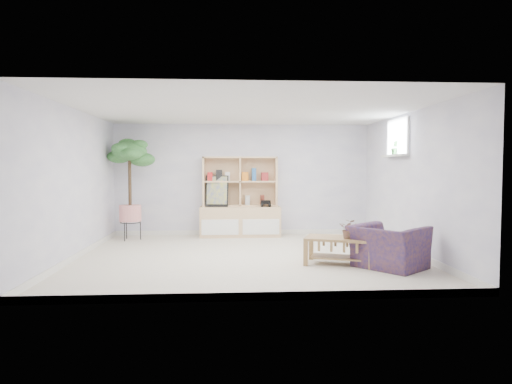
{
  "coord_description": "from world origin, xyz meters",
  "views": [
    {
      "loc": [
        -0.32,
        -7.42,
        1.46
      ],
      "look_at": [
        0.17,
        0.46,
        1.04
      ],
      "focal_mm": 32.0,
      "sensor_mm": 36.0,
      "label": 1
    }
  ],
  "objects": [
    {
      "name": "sill_plant",
      "position": [
        2.67,
        0.6,
        1.82
      ],
      "size": [
        0.16,
        0.15,
        0.25
      ],
      "primitive_type": "imported",
      "rotation": [
        0.0,
        0.0,
        -0.31
      ],
      "color": "#21592A",
      "rests_on": "window_sill"
    },
    {
      "name": "toy_truck",
      "position": [
        0.48,
        2.14,
        0.71
      ],
      "size": [
        0.3,
        0.21,
        0.16
      ],
      "primitive_type": null,
      "rotation": [
        0.0,
        0.0,
        -0.03
      ],
      "color": "black",
      "rests_on": "storage_unit"
    },
    {
      "name": "ceiling",
      "position": [
        0.0,
        0.0,
        2.4
      ],
      "size": [
        5.5,
        5.0,
        0.01
      ],
      "primitive_type": "cube",
      "color": "silver",
      "rests_on": "walls"
    },
    {
      "name": "table_plant",
      "position": [
        1.47,
        -0.82,
        0.56
      ],
      "size": [
        0.35,
        0.34,
        0.29
      ],
      "primitive_type": "imported",
      "rotation": [
        0.0,
        0.0,
        -0.57
      ],
      "color": "#266F2B",
      "rests_on": "coffee_table"
    },
    {
      "name": "window",
      "position": [
        2.73,
        0.6,
        2.0
      ],
      "size": [
        0.1,
        0.98,
        0.68
      ],
      "primitive_type": null,
      "color": "#C3D7FF",
      "rests_on": "walls"
    },
    {
      "name": "walls",
      "position": [
        0.0,
        0.0,
        1.2
      ],
      "size": [
        5.51,
        5.01,
        2.4
      ],
      "color": "silver",
      "rests_on": "floor"
    },
    {
      "name": "coffee_table",
      "position": [
        1.36,
        -0.68,
        0.21
      ],
      "size": [
        1.14,
        0.86,
        0.41
      ],
      "primitive_type": null,
      "rotation": [
        0.0,
        0.0,
        -0.35
      ],
      "color": "olive",
      "rests_on": "floor"
    },
    {
      "name": "armchair",
      "position": [
        2.01,
        -0.98,
        0.35
      ],
      "size": [
        1.25,
        1.27,
        0.71
      ],
      "primitive_type": "imported",
      "rotation": [
        0.0,
        0.0,
        2.25
      ],
      "color": "navy",
      "rests_on": "floor"
    },
    {
      "name": "poster",
      "position": [
        -0.55,
        2.21,
        0.97
      ],
      "size": [
        0.49,
        0.18,
        0.66
      ],
      "primitive_type": null,
      "rotation": [
        0.0,
        0.0,
        -0.14
      ],
      "color": "yellow",
      "rests_on": "storage_unit"
    },
    {
      "name": "floor_tree",
      "position": [
        -2.29,
        1.89,
        1.03
      ],
      "size": [
        0.84,
        0.84,
        2.07
      ],
      "primitive_type": null,
      "rotation": [
        0.0,
        0.0,
        0.1
      ],
      "color": "#21592A",
      "rests_on": "floor"
    },
    {
      "name": "window_sill",
      "position": [
        2.67,
        0.6,
        1.68
      ],
      "size": [
        0.14,
        1.0,
        0.04
      ],
      "primitive_type": "cube",
      "color": "white",
      "rests_on": "walls"
    },
    {
      "name": "floor",
      "position": [
        0.0,
        0.0,
        0.0
      ],
      "size": [
        5.5,
        5.0,
        0.01
      ],
      "primitive_type": "cube",
      "color": "beige",
      "rests_on": "ground"
    },
    {
      "name": "baseboard",
      "position": [
        0.0,
        0.0,
        0.05
      ],
      "size": [
        5.5,
        5.0,
        0.1
      ],
      "primitive_type": null,
      "color": "white",
      "rests_on": "floor"
    },
    {
      "name": "storage_unit",
      "position": [
        -0.06,
        2.24,
        0.85
      ],
      "size": [
        1.7,
        0.57,
        1.7
      ],
      "primitive_type": null,
      "color": "#E0B588",
      "rests_on": "floor"
    }
  ]
}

